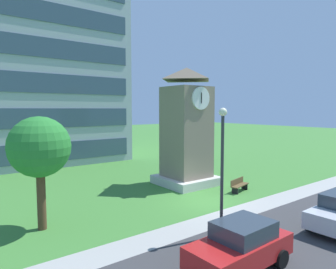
% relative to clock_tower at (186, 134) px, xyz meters
% --- Properties ---
extents(ground_plane, '(160.00, 160.00, 0.00)m').
position_rel_clock_tower_xyz_m(ground_plane, '(-1.92, -3.99, -3.81)').
color(ground_plane, '#3D7A33').
extents(street_asphalt, '(120.00, 7.20, 0.01)m').
position_rel_clock_tower_xyz_m(street_asphalt, '(-1.92, -10.87, -3.81)').
color(street_asphalt, '#38383A').
rests_on(street_asphalt, ground).
extents(kerb_strip, '(120.00, 1.60, 0.01)m').
position_rel_clock_tower_xyz_m(kerb_strip, '(-1.92, -6.47, -3.81)').
color(kerb_strip, '#9E9E99').
rests_on(kerb_strip, ground).
extents(office_building, '(18.86, 13.77, 25.60)m').
position_rel_clock_tower_xyz_m(office_building, '(-7.07, 18.79, 8.99)').
color(office_building, '#9EA8B2').
rests_on(office_building, ground).
extents(clock_tower, '(3.93, 3.93, 8.66)m').
position_rel_clock_tower_xyz_m(clock_tower, '(0.00, 0.00, 0.00)').
color(clock_tower, gray).
rests_on(clock_tower, ground).
extents(park_bench, '(1.86, 0.88, 0.88)m').
position_rel_clock_tower_xyz_m(park_bench, '(1.51, -3.79, -3.35)').
color(park_bench, brown).
rests_on(park_bench, ground).
extents(street_lamp, '(0.36, 0.36, 5.69)m').
position_rel_clock_tower_xyz_m(street_lamp, '(-4.86, -8.02, -0.27)').
color(street_lamp, '#333338').
rests_on(street_lamp, ground).
extents(tree_by_building, '(2.82, 2.82, 5.31)m').
position_rel_clock_tower_xyz_m(tree_by_building, '(-10.99, -2.40, 0.05)').
color(tree_by_building, '#513823').
rests_on(tree_by_building, ground).
extents(parked_car_red, '(4.06, 2.05, 1.69)m').
position_rel_clock_tower_xyz_m(parked_car_red, '(-6.38, -10.32, -2.95)').
color(parked_car_red, red).
rests_on(parked_car_red, ground).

